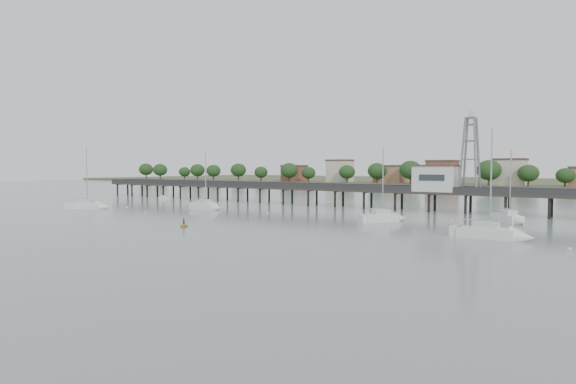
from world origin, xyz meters
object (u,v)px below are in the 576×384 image
sailboat_c (387,218)px  lattice_tower (470,155)px  sailboat_e (512,219)px  yellow_dinghy (184,227)px  sailboat_a (92,206)px  sailboat_b (208,206)px  white_tender (165,198)px  sailboat_d (499,234)px  pier (326,189)px

sailboat_c → lattice_tower: bearing=18.6°
sailboat_e → yellow_dinghy: bearing=-91.8°
sailboat_e → sailboat_a: (-78.23, -21.61, -0.01)m
lattice_tower → sailboat_b: (-47.06, -21.83, -10.45)m
white_tender → sailboat_c: bearing=-23.2°
sailboat_d → white_tender: bearing=164.8°
pier → sailboat_e: bearing=-17.5°
sailboat_b → sailboat_a: (-21.52, -12.76, -0.01)m
sailboat_c → sailboat_b: size_ratio=1.01×
sailboat_e → lattice_tower: bearing=175.5°
pier → sailboat_d: bearing=-36.9°
sailboat_a → white_tender: sailboat_a is taller
pier → white_tender: 46.17m
sailboat_c → white_tender: (-69.40, 14.76, -0.23)m
pier → sailboat_c: sailboat_c is taller
lattice_tower → sailboat_b: bearing=-155.1°
sailboat_c → sailboat_a: sailboat_a is taller
yellow_dinghy → pier: bearing=55.2°
sailboat_c → white_tender: size_ratio=3.42×
lattice_tower → white_tender: (-76.99, -7.10, -10.68)m
sailboat_a → yellow_dinghy: sailboat_a is taller
white_tender → yellow_dinghy: (47.24, -38.10, -0.42)m
sailboat_c → yellow_dinghy: sailboat_c is taller
lattice_tower → yellow_dinghy: 55.25m
sailboat_c → sailboat_b: bearing=127.7°
sailboat_c → white_tender: sailboat_c is taller
pier → sailboat_a: sailboat_a is taller
sailboat_e → sailboat_d: bearing=-36.3°
lattice_tower → sailboat_c: bearing=-109.2°
sailboat_a → pier: bearing=12.6°
white_tender → sailboat_a: bearing=-84.1°
white_tender → sailboat_b: bearing=-37.4°
sailboat_a → lattice_tower: bearing=-3.6°
sailboat_b → yellow_dinghy: 29.09m
lattice_tower → sailboat_a: lattice_tower is taller
sailboat_e → white_tender: bearing=-135.0°
lattice_tower → sailboat_e: lattice_tower is taller
sailboat_c → white_tender: 70.95m
sailboat_c → sailboat_d: size_ratio=0.87×
sailboat_b → white_tender: (-29.93, 14.73, -0.23)m
sailboat_a → yellow_dinghy: (38.82, -10.62, -0.64)m
lattice_tower → sailboat_c: 25.40m
sailboat_b → sailboat_a: sailboat_a is taller
sailboat_e → sailboat_b: bearing=-122.2°
sailboat_e → sailboat_c: bearing=-103.8°
lattice_tower → sailboat_a: (-68.58, -34.59, -10.46)m
white_tender → yellow_dinghy: bearing=-50.1°
sailboat_d → yellow_dinghy: bearing=-161.7°
sailboat_c → sailboat_a: size_ratio=0.90×
sailboat_c → yellow_dinghy: size_ratio=5.34×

